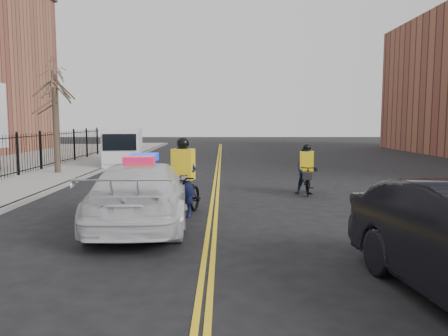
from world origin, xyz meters
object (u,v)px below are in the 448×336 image
at_px(police_cruiser, 143,194).
at_px(cargo_van, 124,147).
at_px(cyclist_far, 306,175).
at_px(cyclist_near, 183,189).

distance_m(police_cruiser, cargo_van, 15.01).
xyz_separation_m(cargo_van, cyclist_far, (8.69, -9.92, -0.37)).
bearing_deg(cyclist_far, cargo_van, 139.54).
height_order(cargo_van, cyclist_near, cargo_van).
relative_size(police_cruiser, cyclist_near, 2.41).
height_order(police_cruiser, cyclist_far, cyclist_far).
bearing_deg(cargo_van, cyclist_near, -79.02).
xyz_separation_m(police_cruiser, cyclist_far, (4.93, 4.61, -0.10)).
xyz_separation_m(cargo_van, cyclist_near, (4.67, -13.50, -0.33)).
distance_m(cargo_van, cyclist_far, 13.20).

